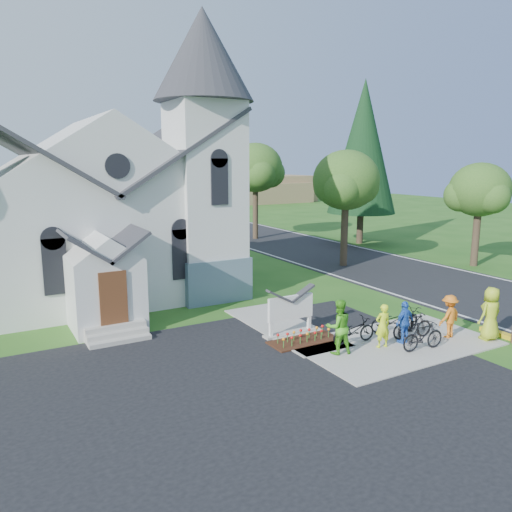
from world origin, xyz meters
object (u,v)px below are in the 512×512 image
cyclist_3 (449,316)px  cyclist_2 (405,322)px  cyclist_4 (491,314)px  cyclist_0 (383,326)px  bike_0 (354,331)px  bike_1 (423,336)px  bike_2 (393,321)px  bike_4 (408,321)px  church_sign (291,308)px  bike_3 (412,325)px  cyclist_1 (339,327)px

cyclist_3 → cyclist_2: bearing=-16.9°
cyclist_4 → cyclist_0: bearing=-17.0°
cyclist_0 → cyclist_3: bearing=180.0°
bike_0 → cyclist_2: bearing=-115.4°
cyclist_2 → cyclist_4: (2.93, -1.27, 0.21)m
bike_1 → cyclist_3: size_ratio=1.06×
cyclist_0 → cyclist_3: (2.83, -0.43, 0.02)m
cyclist_0 → bike_2: bearing=-137.6°
bike_4 → church_sign: bearing=38.1°
cyclist_0 → bike_3: cyclist_0 is taller
cyclist_2 → bike_3: (0.58, 0.17, -0.27)m
cyclist_4 → bike_4: cyclist_4 is taller
cyclist_1 → cyclist_4: 5.82m
bike_2 → cyclist_3: 2.00m
bike_1 → bike_3: bearing=-23.1°
cyclist_0 → bike_3: bearing=-167.4°
bike_0 → bike_1: size_ratio=1.04×
bike_4 → bike_0: bearing=62.6°
bike_1 → bike_3: bike_1 is taller
church_sign → cyclist_4: size_ratio=1.13×
bike_3 → bike_1: bearing=160.8°
cyclist_0 → cyclist_1: cyclist_1 is taller
bike_1 → cyclist_2: cyclist_2 is taller
bike_0 → cyclist_2: cyclist_2 is taller
bike_3 → cyclist_4: 2.79m
cyclist_3 → bike_2: bearing=-49.7°
cyclist_2 → cyclist_4: cyclist_4 is taller
cyclist_2 → bike_2: cyclist_2 is taller
bike_0 → cyclist_1: (-1.08, -0.48, 0.47)m
cyclist_1 → cyclist_3: size_ratio=1.17×
church_sign → bike_0: church_sign is taller
cyclist_2 → bike_3: 0.66m
cyclist_1 → cyclist_2: (2.66, -0.37, -0.17)m
bike_3 → cyclist_4: size_ratio=0.84×
cyclist_2 → cyclist_3: bearing=161.2°
cyclist_2 → bike_2: size_ratio=0.89×
bike_2 → bike_4: 0.55m
cyclist_0 → bike_0: 1.05m
cyclist_4 → bike_4: (-2.07, 1.92, -0.50)m
bike_0 → cyclist_2: size_ratio=1.14×
bike_0 → bike_4: (2.43, -0.21, 0.01)m
cyclist_1 → bike_3: bearing=-171.5°
bike_2 → cyclist_4: 3.41m
cyclist_0 → bike_1: cyclist_0 is taller
cyclist_4 → cyclist_2: bearing=-21.6°
cyclist_4 → bike_2: bearing=-40.5°
bike_1 → bike_2: bike_1 is taller
bike_1 → cyclist_3: (1.82, 0.46, 0.29)m
cyclist_1 → bike_2: (3.10, 0.63, -0.48)m
bike_1 → bike_2: size_ratio=0.98×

